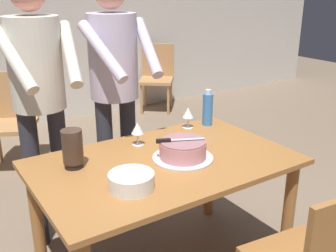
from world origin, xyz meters
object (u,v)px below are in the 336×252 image
object	(u,v)px
background_chair_3	(157,75)
hurricane_lamp	(73,149)
main_dining_table	(164,179)
cake_on_platter	(183,150)
person_standing_beside	(38,88)
plate_stack	(131,181)
water_bottle	(208,109)
background_chair_2	(12,117)
cake_knife	(170,140)
wine_glass_near	(188,113)
person_cutting_cake	(115,79)
wine_glass_far	(137,129)

from	to	relation	value
background_chair_3	hurricane_lamp	bearing A→B (deg)	-128.88
main_dining_table	hurricane_lamp	distance (m)	0.54
cake_on_platter	person_standing_beside	distance (m)	0.96
plate_stack	water_bottle	world-z (taller)	water_bottle
cake_on_platter	background_chair_2	world-z (taller)	background_chair_2
cake_on_platter	cake_knife	bearing A→B (deg)	155.16
background_chair_3	water_bottle	bearing A→B (deg)	-114.55
main_dining_table	wine_glass_near	bearing A→B (deg)	40.47
person_standing_beside	background_chair_3	world-z (taller)	person_standing_beside
main_dining_table	person_standing_beside	size ratio (longest dim) A/B	0.83
cake_on_platter	person_standing_beside	world-z (taller)	person_standing_beside
water_bottle	person_standing_beside	distance (m)	1.11
person_cutting_cake	main_dining_table	bearing A→B (deg)	-92.83
wine_glass_far	person_standing_beside	xyz separation A→B (m)	(-0.45, 0.42, 0.22)
wine_glass_near	wine_glass_far	distance (m)	0.44
wine_glass_far	person_standing_beside	world-z (taller)	person_standing_beside
cake_knife	water_bottle	bearing A→B (deg)	32.82
background_chair_3	wine_glass_near	bearing A→B (deg)	-117.45
cake_on_platter	background_chair_2	distance (m)	2.19
main_dining_table	background_chair_3	xyz separation A→B (m)	(1.74, 2.91, -0.14)
person_cutting_cake	person_standing_beside	xyz separation A→B (m)	(-0.49, 0.03, 0.00)
wine_glass_far	plate_stack	bearing A→B (deg)	-122.24
cake_on_platter	cake_knife	xyz separation A→B (m)	(-0.07, 0.03, 0.06)
main_dining_table	background_chair_3	bearing A→B (deg)	59.07
person_cutting_cake	background_chair_3	world-z (taller)	person_cutting_cake
main_dining_table	wine_glass_far	size ratio (longest dim) A/B	9.88
hurricane_lamp	person_cutting_cake	world-z (taller)	person_cutting_cake
cake_knife	water_bottle	size ratio (longest dim) A/B	1.02
cake_knife	wine_glass_near	size ratio (longest dim) A/B	1.77
hurricane_lamp	background_chair_3	distance (m)	3.51
background_chair_3	wine_glass_far	bearing A→B (deg)	-123.72
water_bottle	person_standing_beside	size ratio (longest dim) A/B	0.15
main_dining_table	plate_stack	bearing A→B (deg)	-148.25
plate_stack	water_bottle	xyz separation A→B (m)	(0.87, 0.52, 0.07)
wine_glass_near	wine_glass_far	world-z (taller)	same
cake_on_platter	background_chair_3	bearing A→B (deg)	60.81
person_standing_beside	background_chair_3	distance (m)	3.18
cake_on_platter	background_chair_2	size ratio (longest dim) A/B	0.38
wine_glass_far	water_bottle	world-z (taller)	water_bottle
cake_on_platter	person_cutting_cake	distance (m)	0.76
hurricane_lamp	person_standing_beside	size ratio (longest dim) A/B	0.12
background_chair_3	person_standing_beside	bearing A→B (deg)	-134.80
water_bottle	background_chair_2	xyz separation A→B (m)	(-0.95, 1.74, -0.37)
wine_glass_far	background_chair_2	xyz separation A→B (m)	(-0.36, 1.80, -0.36)
background_chair_2	wine_glass_near	bearing A→B (deg)	-65.18
person_standing_beside	person_cutting_cake	bearing A→B (deg)	-3.48
person_standing_beside	water_bottle	bearing A→B (deg)	-19.01
main_dining_table	water_bottle	xyz separation A→B (m)	(0.57, 0.33, 0.23)
cake_knife	background_chair_3	distance (m)	3.41
cake_knife	background_chair_2	size ratio (longest dim) A/B	0.28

